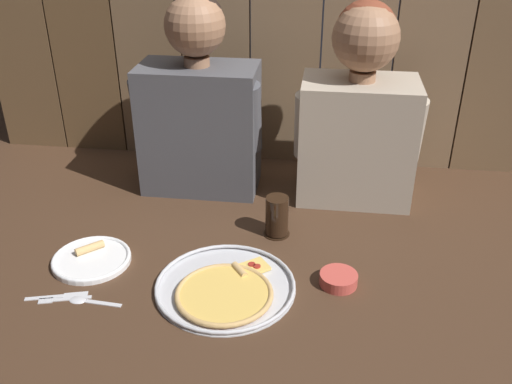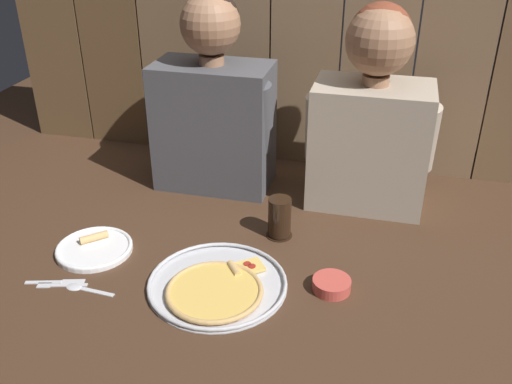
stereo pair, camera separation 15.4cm
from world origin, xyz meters
TOP-DOWN VIEW (x-y plane):
  - ground_plane at (0.00, 0.00)m, footprint 3.20×3.20m
  - pizza_tray at (-0.07, -0.11)m, footprint 0.36×0.36m
  - dinner_plate at (-0.46, -0.03)m, footprint 0.22×0.22m
  - drinking_glass at (0.03, 0.18)m, footprint 0.08×0.08m
  - dipping_bowl at (0.21, -0.04)m, footprint 0.10×0.10m
  - table_fork at (-0.48, -0.20)m, footprint 0.13×0.05m
  - table_knife at (-0.49, -0.19)m, footprint 0.15×0.06m
  - table_spoon at (-0.41, -0.20)m, footprint 0.14×0.03m
  - diner_left at (-0.25, 0.45)m, footprint 0.41×0.21m
  - diner_right at (0.25, 0.45)m, footprint 0.39×0.23m

SIDE VIEW (x-z plane):
  - ground_plane at x=0.00m, z-range 0.00..0.00m
  - table_knife at x=-0.49m, z-range 0.00..0.00m
  - table_fork at x=-0.48m, z-range 0.00..0.01m
  - table_spoon at x=-0.41m, z-range 0.00..0.01m
  - dinner_plate at x=-0.46m, z-range -0.01..0.03m
  - pizza_tray at x=-0.07m, z-range 0.00..0.02m
  - dipping_bowl at x=0.21m, z-range 0.00..0.03m
  - drinking_glass at x=0.03m, z-range 0.00..0.12m
  - diner_right at x=0.25m, z-range -0.02..0.61m
  - diner_left at x=-0.25m, z-range -0.03..0.62m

